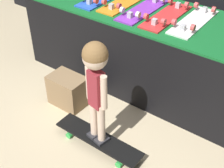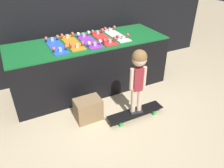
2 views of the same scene
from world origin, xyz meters
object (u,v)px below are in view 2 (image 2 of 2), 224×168
object	(u,v)px
skateboard_orange_on_rack	(72,42)
skateboard_white_on_rack	(116,35)
skateboard_purple_on_rack	(89,41)
skateboard_on_floor	(136,113)
child	(139,71)
skateboard_red_on_rack	(103,38)
skateboard_blue_on_rack	(56,46)
storage_box	(88,109)

from	to	relation	value
skateboard_orange_on_rack	skateboard_white_on_rack	distance (m)	0.72
skateboard_purple_on_rack	skateboard_on_floor	bearing A→B (deg)	-76.60
skateboard_on_floor	child	bearing A→B (deg)	0.00
skateboard_red_on_rack	child	xyz separation A→B (m)	(-0.00, -1.00, -0.09)
skateboard_on_floor	skateboard_blue_on_rack	bearing A→B (deg)	125.27
skateboard_red_on_rack	skateboard_on_floor	distance (m)	1.24
skateboard_on_floor	skateboard_purple_on_rack	bearing A→B (deg)	103.40
storage_box	skateboard_orange_on_rack	bearing A→B (deg)	82.80
skateboard_red_on_rack	storage_box	xyz separation A→B (m)	(-0.58, -0.74, -0.65)
skateboard_purple_on_rack	skateboard_red_on_rack	world-z (taller)	same
child	skateboard_purple_on_rack	bearing A→B (deg)	114.43
skateboard_white_on_rack	child	bearing A→B (deg)	-103.21
skateboard_orange_on_rack	skateboard_purple_on_rack	distance (m)	0.25
skateboard_white_on_rack	skateboard_orange_on_rack	bearing A→B (deg)	-179.96
skateboard_blue_on_rack	skateboard_orange_on_rack	size ratio (longest dim) A/B	1.00
skateboard_orange_on_rack	skateboard_white_on_rack	world-z (taller)	same
skateboard_orange_on_rack	skateboard_on_floor	xyz separation A→B (m)	(0.48, -1.05, -0.73)
child	storage_box	bearing A→B (deg)	166.45
skateboard_blue_on_rack	storage_box	xyz separation A→B (m)	(0.14, -0.75, -0.65)
skateboard_white_on_rack	storage_box	world-z (taller)	skateboard_white_on_rack
skateboard_red_on_rack	skateboard_orange_on_rack	bearing A→B (deg)	174.91
skateboard_blue_on_rack	child	bearing A→B (deg)	-54.73
skateboard_white_on_rack	storage_box	size ratio (longest dim) A/B	1.91
child	skateboard_orange_on_rack	bearing A→B (deg)	125.57
skateboard_blue_on_rack	skateboard_purple_on_rack	xyz separation A→B (m)	(0.48, -0.02, 0.00)
skateboard_blue_on_rack	skateboard_on_floor	size ratio (longest dim) A/B	0.83
skateboard_red_on_rack	skateboard_purple_on_rack	bearing A→B (deg)	-177.66
skateboard_orange_on_rack	skateboard_purple_on_rack	world-z (taller)	same
skateboard_purple_on_rack	skateboard_on_floor	xyz separation A→B (m)	(0.24, -0.99, -0.73)
skateboard_blue_on_rack	skateboard_white_on_rack	size ratio (longest dim) A/B	1.00
skateboard_red_on_rack	storage_box	distance (m)	1.14
skateboard_blue_on_rack	skateboard_red_on_rack	size ratio (longest dim) A/B	1.00
skateboard_purple_on_rack	skateboard_blue_on_rack	bearing A→B (deg)	177.28
skateboard_blue_on_rack	skateboard_purple_on_rack	bearing A→B (deg)	-2.72
child	storage_box	distance (m)	0.85
skateboard_purple_on_rack	child	world-z (taller)	child
skateboard_on_floor	child	size ratio (longest dim) A/B	0.89
skateboard_on_floor	storage_box	distance (m)	0.64
skateboard_blue_on_rack	storage_box	size ratio (longest dim) A/B	1.91
skateboard_blue_on_rack	skateboard_on_floor	world-z (taller)	skateboard_blue_on_rack
skateboard_blue_on_rack	skateboard_orange_on_rack	distance (m)	0.24
skateboard_purple_on_rack	skateboard_on_floor	distance (m)	1.26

